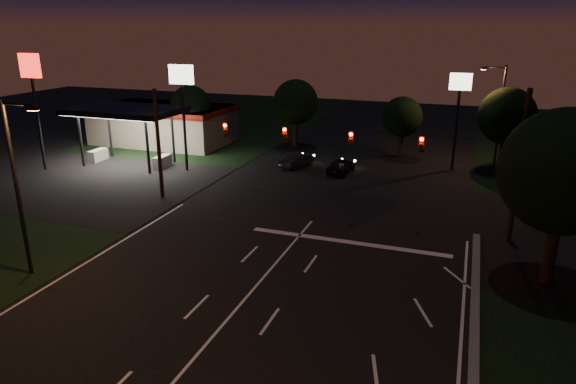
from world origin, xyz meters
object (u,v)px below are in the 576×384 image
at_px(car_oncoming_a, 341,166).
at_px(car_oncoming_b, 297,159).
at_px(tree_right_near, 564,172).
at_px(utility_pole_right, 508,240).

height_order(car_oncoming_a, car_oncoming_b, car_oncoming_a).
relative_size(tree_right_near, car_oncoming_b, 2.19).
bearing_deg(car_oncoming_a, tree_right_near, 138.22).
relative_size(car_oncoming_a, car_oncoming_b, 0.98).
bearing_deg(car_oncoming_a, car_oncoming_b, -4.59).
xyz_separation_m(tree_right_near, car_oncoming_a, (-14.53, 15.58, -5.01)).
height_order(utility_pole_right, tree_right_near, tree_right_near).
distance_m(tree_right_near, car_oncoming_a, 21.88).
distance_m(utility_pole_right, car_oncoming_b, 20.79).
relative_size(utility_pole_right, car_oncoming_b, 2.25).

